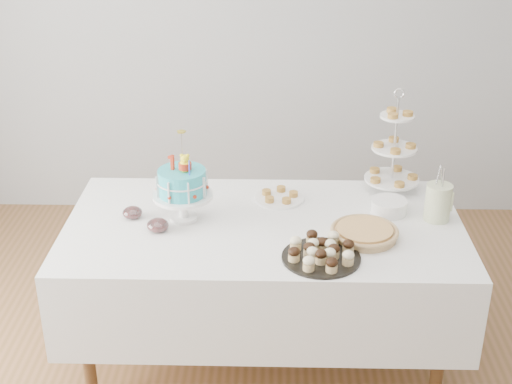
{
  "coord_description": "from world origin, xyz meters",
  "views": [
    {
      "loc": [
        0.04,
        -2.73,
        2.39
      ],
      "look_at": [
        -0.04,
        0.3,
        0.94
      ],
      "focal_mm": 50.0,
      "sensor_mm": 36.0,
      "label": 1
    }
  ],
  "objects_px": {
    "pie": "(364,232)",
    "utensil_pitcher": "(438,201)",
    "jam_bowl_a": "(158,225)",
    "table": "(264,264)",
    "pastry_plate": "(279,197)",
    "plate_stack": "(389,206)",
    "birthday_cake": "(183,197)",
    "tiered_stand": "(394,149)",
    "cupcake_tray": "(321,251)",
    "jam_bowl_b": "(132,213)"
  },
  "relations": [
    {
      "from": "pie",
      "to": "plate_stack",
      "type": "distance_m",
      "value": 0.3
    },
    {
      "from": "table",
      "to": "jam_bowl_a",
      "type": "distance_m",
      "value": 0.57
    },
    {
      "from": "jam_bowl_a",
      "to": "utensil_pitcher",
      "type": "bearing_deg",
      "value": 6.35
    },
    {
      "from": "table",
      "to": "plate_stack",
      "type": "bearing_deg",
      "value": 11.85
    },
    {
      "from": "cupcake_tray",
      "to": "tiered_stand",
      "type": "height_order",
      "value": "tiered_stand"
    },
    {
      "from": "tiered_stand",
      "to": "jam_bowl_a",
      "type": "height_order",
      "value": "tiered_stand"
    },
    {
      "from": "birthday_cake",
      "to": "tiered_stand",
      "type": "height_order",
      "value": "tiered_stand"
    },
    {
      "from": "jam_bowl_a",
      "to": "utensil_pitcher",
      "type": "xyz_separation_m",
      "value": [
        1.34,
        0.15,
        0.07
      ]
    },
    {
      "from": "pie",
      "to": "jam_bowl_b",
      "type": "height_order",
      "value": "jam_bowl_b"
    },
    {
      "from": "table",
      "to": "plate_stack",
      "type": "xyz_separation_m",
      "value": [
        0.62,
        0.13,
        0.26
      ]
    },
    {
      "from": "birthday_cake",
      "to": "pie",
      "type": "height_order",
      "value": "birthday_cake"
    },
    {
      "from": "birthday_cake",
      "to": "utensil_pitcher",
      "type": "height_order",
      "value": "birthday_cake"
    },
    {
      "from": "cupcake_tray",
      "to": "jam_bowl_b",
      "type": "bearing_deg",
      "value": 157.77
    },
    {
      "from": "birthday_cake",
      "to": "plate_stack",
      "type": "relative_size",
      "value": 2.5
    },
    {
      "from": "utensil_pitcher",
      "to": "pastry_plate",
      "type": "bearing_deg",
      "value": -172.56
    },
    {
      "from": "pie",
      "to": "jam_bowl_a",
      "type": "height_order",
      "value": "jam_bowl_a"
    },
    {
      "from": "table",
      "to": "utensil_pitcher",
      "type": "bearing_deg",
      "value": 4.43
    },
    {
      "from": "cupcake_tray",
      "to": "jam_bowl_b",
      "type": "relative_size",
      "value": 3.61
    },
    {
      "from": "plate_stack",
      "to": "pastry_plate",
      "type": "relative_size",
      "value": 0.7
    },
    {
      "from": "birthday_cake",
      "to": "tiered_stand",
      "type": "bearing_deg",
      "value": 43.01
    },
    {
      "from": "jam_bowl_a",
      "to": "birthday_cake",
      "type": "bearing_deg",
      "value": 47.71
    },
    {
      "from": "table",
      "to": "cupcake_tray",
      "type": "bearing_deg",
      "value": -51.47
    },
    {
      "from": "plate_stack",
      "to": "jam_bowl_a",
      "type": "xyz_separation_m",
      "value": [
        -1.12,
        -0.21,
        -0.01
      ]
    },
    {
      "from": "pastry_plate",
      "to": "jam_bowl_a",
      "type": "xyz_separation_m",
      "value": [
        -0.58,
        -0.35,
        0.01
      ]
    },
    {
      "from": "cupcake_tray",
      "to": "plate_stack",
      "type": "distance_m",
      "value": 0.58
    },
    {
      "from": "pie",
      "to": "table",
      "type": "bearing_deg",
      "value": 164.77
    },
    {
      "from": "table",
      "to": "cupcake_tray",
      "type": "xyz_separation_m",
      "value": [
        0.26,
        -0.32,
        0.27
      ]
    },
    {
      "from": "pie",
      "to": "pastry_plate",
      "type": "bearing_deg",
      "value": 134.91
    },
    {
      "from": "tiered_stand",
      "to": "jam_bowl_b",
      "type": "height_order",
      "value": "tiered_stand"
    },
    {
      "from": "birthday_cake",
      "to": "jam_bowl_b",
      "type": "xyz_separation_m",
      "value": [
        -0.25,
        0.01,
        -0.09
      ]
    },
    {
      "from": "plate_stack",
      "to": "pie",
      "type": "bearing_deg",
      "value": -120.22
    },
    {
      "from": "jam_bowl_b",
      "to": "pastry_plate",
      "type": "bearing_deg",
      "value": 17.01
    },
    {
      "from": "jam_bowl_b",
      "to": "utensil_pitcher",
      "type": "bearing_deg",
      "value": 0.75
    },
    {
      "from": "utensil_pitcher",
      "to": "jam_bowl_a",
      "type": "bearing_deg",
      "value": -151.48
    },
    {
      "from": "plate_stack",
      "to": "utensil_pitcher",
      "type": "bearing_deg",
      "value": -16.18
    },
    {
      "from": "birthday_cake",
      "to": "pie",
      "type": "xyz_separation_m",
      "value": [
        0.86,
        -0.16,
        -0.09
      ]
    },
    {
      "from": "birthday_cake",
      "to": "cupcake_tray",
      "type": "distance_m",
      "value": 0.75
    },
    {
      "from": "jam_bowl_a",
      "to": "cupcake_tray",
      "type": "bearing_deg",
      "value": -17.49
    },
    {
      "from": "table",
      "to": "jam_bowl_a",
      "type": "xyz_separation_m",
      "value": [
        -0.5,
        -0.08,
        0.26
      ]
    },
    {
      "from": "pie",
      "to": "jam_bowl_a",
      "type": "xyz_separation_m",
      "value": [
        -0.97,
        0.04,
        0.0
      ]
    },
    {
      "from": "pie",
      "to": "utensil_pitcher",
      "type": "relative_size",
      "value": 1.13
    },
    {
      "from": "birthday_cake",
      "to": "plate_stack",
      "type": "bearing_deg",
      "value": 29.35
    },
    {
      "from": "cupcake_tray",
      "to": "jam_bowl_a",
      "type": "xyz_separation_m",
      "value": [
        -0.76,
        0.24,
        -0.01
      ]
    },
    {
      "from": "cupcake_tray",
      "to": "utensil_pitcher",
      "type": "relative_size",
      "value": 1.25
    },
    {
      "from": "jam_bowl_a",
      "to": "table",
      "type": "bearing_deg",
      "value": 9.55
    },
    {
      "from": "pie",
      "to": "plate_stack",
      "type": "relative_size",
      "value": 1.78
    },
    {
      "from": "table",
      "to": "pastry_plate",
      "type": "bearing_deg",
      "value": 74.05
    },
    {
      "from": "cupcake_tray",
      "to": "pie",
      "type": "xyz_separation_m",
      "value": [
        0.21,
        0.2,
        -0.01
      ]
    },
    {
      "from": "tiered_stand",
      "to": "jam_bowl_a",
      "type": "xyz_separation_m",
      "value": [
        -1.17,
        -0.48,
        -0.2
      ]
    },
    {
      "from": "cupcake_tray",
      "to": "jam_bowl_a",
      "type": "relative_size",
      "value": 3.38
    }
  ]
}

